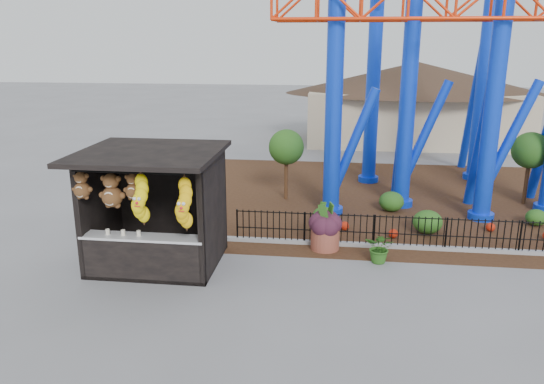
# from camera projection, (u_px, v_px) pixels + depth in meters

# --- Properties ---
(ground) EXTENTS (120.00, 120.00, 0.00)m
(ground) POSITION_uv_depth(u_px,v_px,m) (263.00, 288.00, 12.81)
(ground) COLOR slate
(ground) RESTS_ON ground
(mulch_bed) EXTENTS (18.00, 12.00, 0.02)m
(mulch_bed) POSITION_uv_depth(u_px,v_px,m) (398.00, 199.00, 19.95)
(mulch_bed) COLOR #331E11
(mulch_bed) RESTS_ON ground
(curb) EXTENTS (18.00, 0.18, 0.12)m
(curb) POSITION_uv_depth(u_px,v_px,m) (416.00, 247.00, 15.17)
(curb) COLOR gray
(curb) RESTS_ON ground
(prize_booth) EXTENTS (3.50, 3.40, 3.12)m
(prize_booth) POSITION_uv_depth(u_px,v_px,m) (152.00, 212.00, 13.62)
(prize_booth) COLOR black
(prize_booth) RESTS_ON ground
(picket_fence) EXTENTS (12.20, 0.06, 1.00)m
(picket_fence) POSITION_uv_depth(u_px,v_px,m) (450.00, 234.00, 14.94)
(picket_fence) COLOR black
(picket_fence) RESTS_ON ground
(roller_coaster) EXTENTS (11.00, 6.37, 10.82)m
(roller_coaster) POSITION_uv_depth(u_px,v_px,m) (443.00, 20.00, 18.26)
(roller_coaster) COLOR #0D39E4
(roller_coaster) RESTS_ON ground
(terracotta_planter) EXTENTS (1.01, 1.01, 0.66)m
(terracotta_planter) POSITION_uv_depth(u_px,v_px,m) (325.00, 238.00, 15.12)
(terracotta_planter) COLOR brown
(terracotta_planter) RESTS_ON ground
(planter_foliage) EXTENTS (0.70, 0.70, 0.64)m
(planter_foliage) POSITION_uv_depth(u_px,v_px,m) (326.00, 217.00, 14.95)
(planter_foliage) COLOR #331423
(planter_foliage) RESTS_ON terracotta_planter
(potted_plant) EXTENTS (0.95, 0.89, 0.86)m
(potted_plant) POSITION_uv_depth(u_px,v_px,m) (380.00, 247.00, 14.19)
(potted_plant) COLOR #20601C
(potted_plant) RESTS_ON ground
(landscaping) EXTENTS (8.37, 3.23, 0.72)m
(landscaping) POSITION_uv_depth(u_px,v_px,m) (424.00, 215.00, 17.14)
(landscaping) COLOR #234D16
(landscaping) RESTS_ON mulch_bed
(pavilion) EXTENTS (15.00, 15.00, 4.80)m
(pavilion) POSITION_uv_depth(u_px,v_px,m) (416.00, 89.00, 30.31)
(pavilion) COLOR #BFAD8C
(pavilion) RESTS_ON ground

